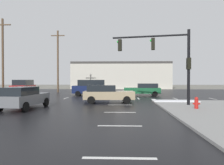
# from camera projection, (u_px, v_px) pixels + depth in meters

# --- Properties ---
(ground_plane) EXTENTS (120.00, 120.00, 0.00)m
(ground_plane) POSITION_uv_depth(u_px,v_px,m) (120.00, 99.00, 23.75)
(ground_plane) COLOR slate
(road_asphalt) EXTENTS (44.00, 44.00, 0.02)m
(road_asphalt) POSITION_uv_depth(u_px,v_px,m) (120.00, 98.00, 23.75)
(road_asphalt) COLOR black
(road_asphalt) RESTS_ON ground_plane
(snow_strip_curbside) EXTENTS (4.00, 1.60, 0.06)m
(snow_strip_curbside) POSITION_uv_depth(u_px,v_px,m) (175.00, 101.00, 19.56)
(snow_strip_curbside) COLOR white
(snow_strip_curbside) RESTS_ON sidewalk_corner
(lane_markings) EXTENTS (36.15, 36.15, 0.01)m
(lane_markings) POSITION_uv_depth(u_px,v_px,m) (132.00, 100.00, 22.33)
(lane_markings) COLOR silver
(lane_markings) RESTS_ON road_asphalt
(traffic_signal_mast) EXTENTS (6.09, 1.45, 5.85)m
(traffic_signal_mast) POSITION_uv_depth(u_px,v_px,m) (166.00, 54.00, 17.17)
(traffic_signal_mast) COLOR black
(traffic_signal_mast) RESTS_ON sidewalk_corner
(fire_hydrant) EXTENTS (0.48, 0.26, 0.79)m
(fire_hydrant) POSITION_uv_depth(u_px,v_px,m) (196.00, 103.00, 14.65)
(fire_hydrant) COLOR red
(fire_hydrant) RESTS_ON sidewalk_corner
(strip_building_background) EXTENTS (22.05, 8.00, 5.99)m
(strip_building_background) POSITION_uv_depth(u_px,v_px,m) (121.00, 76.00, 50.57)
(strip_building_background) COLOR beige
(strip_building_background) RESTS_ON ground_plane
(sedan_grey) EXTENTS (2.35, 4.65, 1.58)m
(sedan_grey) POSITION_uv_depth(u_px,v_px,m) (23.00, 97.00, 15.28)
(sedan_grey) COLOR slate
(sedan_grey) RESTS_ON road_asphalt
(suv_red) EXTENTS (2.46, 4.95, 2.03)m
(suv_red) POSITION_uv_depth(u_px,v_px,m) (23.00, 87.00, 30.29)
(suv_red) COLOR #B21919
(suv_red) RESTS_ON road_asphalt
(sedan_tan) EXTENTS (4.62, 2.24, 1.58)m
(sedan_tan) POSITION_uv_depth(u_px,v_px,m) (107.00, 93.00, 19.39)
(sedan_tan) COLOR tan
(sedan_tan) RESTS_ON road_asphalt
(sedan_green) EXTENTS (4.59, 2.15, 1.58)m
(sedan_green) POSITION_uv_depth(u_px,v_px,m) (143.00, 89.00, 27.33)
(sedan_green) COLOR #195933
(sedan_green) RESTS_ON road_asphalt
(suv_navy) EXTENTS (4.93, 2.42, 2.03)m
(suv_navy) POSITION_uv_depth(u_px,v_px,m) (92.00, 87.00, 27.84)
(suv_navy) COLOR #141E47
(suv_navy) RESTS_ON road_asphalt
(utility_pole_far) EXTENTS (2.20, 0.28, 10.14)m
(utility_pole_far) POSITION_uv_depth(u_px,v_px,m) (3.00, 55.00, 28.67)
(utility_pole_far) COLOR brown
(utility_pole_far) RESTS_ON ground_plane
(utility_pole_distant) EXTENTS (2.20, 0.28, 10.05)m
(utility_pole_distant) POSITION_uv_depth(u_px,v_px,m) (58.00, 60.00, 35.30)
(utility_pole_distant) COLOR brown
(utility_pole_distant) RESTS_ON ground_plane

